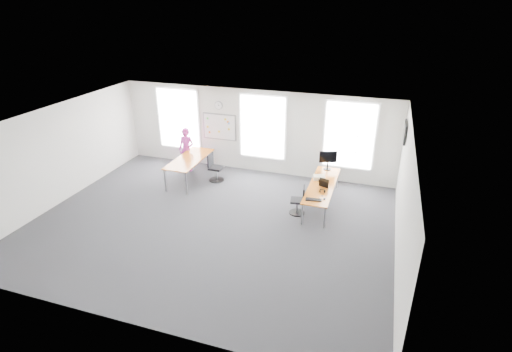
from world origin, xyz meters
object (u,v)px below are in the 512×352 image
(person, at_px, (187,150))
(keyboard, at_px, (313,200))
(headphones, at_px, (322,191))
(desk_left, at_px, (190,160))
(chair_right, at_px, (299,202))
(chair_left, at_px, (215,169))
(desk_right, at_px, (322,186))
(monitor, at_px, (328,159))

(person, xyz_separation_m, keyboard, (5.09, -2.22, -0.11))
(keyboard, bearing_deg, headphones, 63.50)
(person, distance_m, headphones, 5.50)
(desk_left, bearing_deg, headphones, -10.96)
(desk_left, xyz_separation_m, chair_right, (4.11, -1.13, -0.36))
(desk_left, relative_size, keyboard, 4.98)
(chair_left, relative_size, headphones, 5.84)
(desk_right, height_order, headphones, headphones)
(desk_left, bearing_deg, chair_right, -15.42)
(chair_right, xyz_separation_m, keyboard, (0.47, -0.33, 0.31))
(keyboard, xyz_separation_m, monitor, (0.03, 2.27, 0.38))
(chair_right, relative_size, chair_left, 0.89)
(desk_right, height_order, desk_left, desk_left)
(desk_right, xyz_separation_m, keyboard, (-0.06, -1.08, 0.06))
(desk_right, xyz_separation_m, chair_left, (-3.84, 0.64, -0.21))
(desk_left, distance_m, headphones, 4.83)
(keyboard, bearing_deg, chair_left, 144.41)
(keyboard, relative_size, monitor, 0.70)
(chair_left, height_order, person, person)
(desk_right, xyz_separation_m, chair_right, (-0.54, -0.74, -0.26))
(keyboard, xyz_separation_m, headphones, (0.15, 0.55, 0.03))
(chair_left, bearing_deg, headphones, -105.42)
(person, relative_size, monitor, 2.49)
(chair_left, distance_m, person, 1.46)
(chair_left, bearing_deg, monitor, -80.62)
(chair_left, xyz_separation_m, headphones, (3.93, -1.17, 0.30))
(person, bearing_deg, chair_right, -22.22)
(chair_right, bearing_deg, person, -121.54)
(desk_left, relative_size, chair_left, 2.28)
(chair_left, bearing_deg, desk_left, 108.25)
(desk_right, distance_m, desk_left, 4.67)
(keyboard, distance_m, monitor, 2.30)
(chair_left, bearing_deg, keyboard, -113.34)
(keyboard, bearing_deg, desk_right, 75.44)
(person, height_order, headphones, person)
(desk_right, bearing_deg, chair_left, 170.51)
(keyboard, bearing_deg, person, 145.28)
(desk_right, bearing_deg, keyboard, -93.45)
(chair_left, distance_m, monitor, 3.90)
(chair_right, xyz_separation_m, headphones, (0.62, 0.22, 0.35))
(keyboard, height_order, monitor, monitor)
(chair_right, relative_size, headphones, 5.21)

